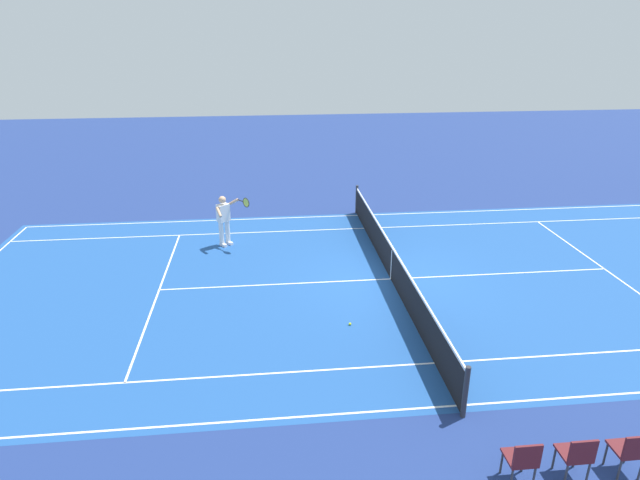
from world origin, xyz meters
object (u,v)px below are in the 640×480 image
at_px(tennis_net, 392,263).
at_px(tennis_ball, 350,324).
at_px(tennis_player_near, 224,218).
at_px(spectator_chair_2, 522,459).
at_px(spectator_chair_1, 577,454).
at_px(spectator_chair_0, 630,450).

bearing_deg(tennis_net, tennis_ball, 56.89).
relative_size(tennis_player_near, spectator_chair_2, 1.93).
xyz_separation_m(tennis_ball, spectator_chair_1, (-2.73, 5.05, 0.49)).
distance_m(spectator_chair_0, spectator_chair_1, 0.88).
relative_size(tennis_player_near, tennis_ball, 25.71).
height_order(tennis_net, tennis_ball, tennis_net).
relative_size(tennis_net, tennis_player_near, 6.89).
xyz_separation_m(tennis_net, tennis_player_near, (4.77, -3.07, 0.44)).
height_order(spectator_chair_0, spectator_chair_2, same).
relative_size(tennis_ball, spectator_chair_1, 0.08).
distance_m(tennis_net, tennis_ball, 2.87).
bearing_deg(spectator_chair_0, tennis_player_near, -56.95).
xyz_separation_m(tennis_ball, spectator_chair_2, (-1.86, 5.05, 0.49)).
distance_m(tennis_player_near, spectator_chair_1, 12.07).
bearing_deg(tennis_net, tennis_player_near, -32.77).
relative_size(tennis_net, spectator_chair_0, 13.30).
bearing_deg(spectator_chair_1, spectator_chair_0, 180.00).
bearing_deg(spectator_chair_2, spectator_chair_1, 180.00).
bearing_deg(spectator_chair_2, spectator_chair_0, 180.00).
bearing_deg(tennis_ball, tennis_net, -123.11).
distance_m(tennis_net, spectator_chair_1, 7.52).
height_order(tennis_net, spectator_chair_0, tennis_net).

